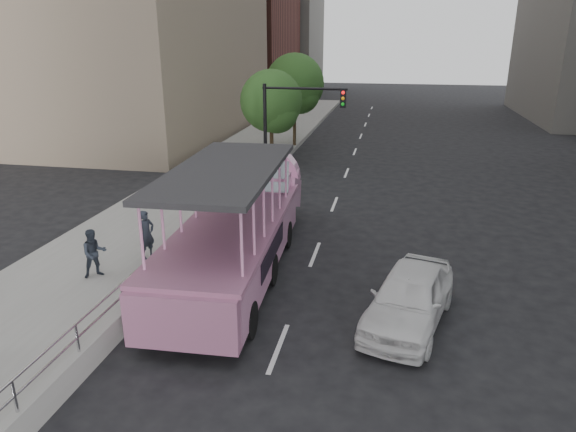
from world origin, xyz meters
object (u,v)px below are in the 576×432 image
car (409,297)px  street_tree_near (273,104)px  parking_sign (251,166)px  traffic_signal (288,119)px  duck_boat (241,226)px  pedestrian_near (147,234)px  pedestrian_mid (94,253)px  street_tree_far (296,86)px

car → street_tree_near: street_tree_near is taller
parking_sign → traffic_signal: 3.39m
street_tree_near → car: bearing=-65.1°
car → parking_sign: parking_sign is taller
duck_boat → traffic_signal: size_ratio=2.21×
car → street_tree_near: 17.96m
car → pedestrian_near: (-8.52, 2.06, 0.35)m
street_tree_near → pedestrian_mid: bearing=-97.2°
duck_boat → street_tree_far: bearing=95.3°
parking_sign → street_tree_near: size_ratio=0.44×
pedestrian_mid → street_tree_near: street_tree_near is taller
car → parking_sign: 12.43m
duck_boat → pedestrian_mid: 4.65m
pedestrian_mid → parking_sign: bearing=34.7°
street_tree_near → duck_boat: bearing=-81.4°
duck_boat → parking_sign: 7.56m
duck_boat → car: size_ratio=2.54×
traffic_signal → street_tree_near: size_ratio=0.91×
traffic_signal → pedestrian_near: bearing=-104.1°
parking_sign → duck_boat: bearing=-77.0°
duck_boat → street_tree_near: bearing=98.6°
car → street_tree_far: (-7.26, 22.05, 3.53)m
car → pedestrian_mid: 9.46m
pedestrian_near → street_tree_near: street_tree_near is taller
parking_sign → street_tree_near: bearing=92.9°
traffic_signal → street_tree_far: street_tree_far is taller
duck_boat → pedestrian_mid: (-3.98, -2.37, -0.33)m
duck_boat → street_tree_near: size_ratio=2.01×
street_tree_near → pedestrian_near: bearing=-94.3°
pedestrian_mid → street_tree_near: size_ratio=0.27×
pedestrian_near → street_tree_far: 20.29m
pedestrian_near → pedestrian_mid: pedestrian_near is taller
pedestrian_near → car: bearing=-78.6°
pedestrian_mid → street_tree_far: 22.00m
duck_boat → parking_sign: size_ratio=4.54×
pedestrian_near → parking_sign: 8.20m
street_tree_far → duck_boat: bearing=-84.7°
pedestrian_near → pedestrian_mid: bearing=175.9°
traffic_signal → street_tree_far: 9.57m
duck_boat → street_tree_far: street_tree_far is taller
pedestrian_mid → parking_sign: size_ratio=0.61×
car → parking_sign: (-7.16, 10.13, 0.84)m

